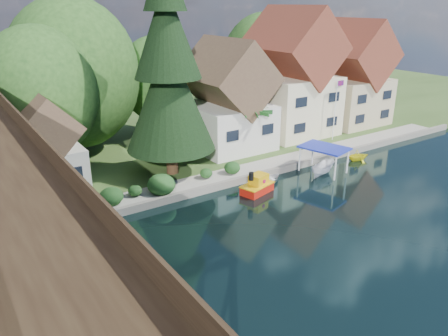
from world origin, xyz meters
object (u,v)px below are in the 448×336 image
Objects in this scene: house_left at (227,103)px; shed at (47,150)px; boat_canopy at (323,163)px; conifer at (168,70)px; tugboat at (257,186)px; house_right at (349,80)px; palm_tree at (254,113)px; boat_white_a at (266,179)px; flagpole at (336,104)px; boat_yellow at (358,155)px; house_center at (291,81)px.

house_left is 18.11m from shed.
house_left reaches higher than boat_canopy.
conifer is 11.90m from tugboat.
tugboat is 7.41m from boat_canopy.
shed is at bearing -177.61° from house_right.
shed reaches higher than boat_canopy.
shed is 1.64× the size of palm_tree.
shed is 17.93m from boat_white_a.
tugboat is 2.22m from boat_white_a.
house_left is at bearing 100.78° from palm_tree.
house_right is 22.71m from boat_white_a.
house_left is at bearing 68.87° from tugboat.
flagpole is 10.22m from boat_canopy.
boat_yellow is (8.35, -5.97, -4.07)m from palm_tree.
flagpole is at bearing -147.16° from house_right.
shed reaches higher than boat_white_a.
house_left is 13.95m from boat_yellow.
palm_tree reaches higher than boat_white_a.
house_center is 2.91× the size of palm_tree.
house_center is 17.82m from tugboat.
house_center is 3.86× the size of boat_white_a.
boat_canopy is 2.02× the size of boat_yellow.
house_left is 10.46m from boat_white_a.
flagpole is (19.32, -0.90, -4.98)m from conifer.
boat_white_a is (15.89, -7.57, -3.45)m from shed.
house_center reaches higher than flagpole.
conifer is 2.86× the size of flagpole.
boat_yellow is at bearing -35.55° from palm_tree.
house_right is (9.00, -0.50, -0.64)m from house_center.
house_left is 1.69× the size of flagpole.
conifer is at bearing 177.32° from flagpole.
boat_canopy is at bearing -117.19° from house_center.
conifer is at bearing -156.61° from house_left.
house_right is 8.34m from flagpole.
boat_yellow is (-2.03, -5.14, -3.88)m from flagpole.
house_left is 0.59× the size of conifer.
conifer is (-8.24, -3.56, 4.33)m from house_left.
house_right is at bearing 11.88° from palm_tree.
shed is at bearing 174.18° from flagpole.
palm_tree is 9.06m from tugboat.
house_right reaches higher than flagpole.
palm_tree is at bearing -168.12° from house_right.
conifer is at bearing 122.52° from tugboat.
flagpole is 16.58m from tugboat.
house_center is 1.12× the size of house_right.
boat_yellow is at bearing -46.73° from house_left.
palm_tree reaches higher than boat_canopy.
tugboat is 0.88× the size of boat_white_a.
boat_canopy is (21.43, -8.84, -2.70)m from shed.
conifer reaches higher than boat_canopy.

